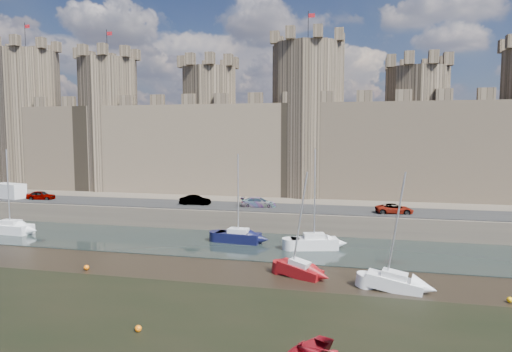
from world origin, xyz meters
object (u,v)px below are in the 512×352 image
object	(u,v)px
car_1	(195,200)
van	(9,191)
car_3	(394,209)
sailboat_1	(238,236)
car_2	(259,202)
sailboat_4	(300,269)
sailboat_0	(10,227)
sailboat_5	(395,282)
car_0	(41,195)
sailboat_2	(314,242)

from	to	relation	value
car_1	van	xyz separation A→B (m)	(-28.77, -0.35, 0.44)
car_3	sailboat_1	world-z (taller)	sailboat_1
car_2	sailboat_4	distance (m)	21.33
sailboat_0	sailboat_5	distance (m)	44.82
car_3	sailboat_4	distance (m)	20.67
car_1	sailboat_0	distance (m)	22.45
sailboat_4	van	bearing A→B (deg)	179.81
car_0	sailboat_1	distance (m)	33.05
van	car_1	bearing A→B (deg)	14.64
car_0	car_3	world-z (taller)	car_0
sailboat_0	sailboat_4	size ratio (longest dim) A/B	1.13
car_1	sailboat_2	size ratio (longest dim) A/B	0.39
van	sailboat_4	distance (m)	49.35
sailboat_2	sailboat_5	world-z (taller)	sailboat_2
car_3	sailboat_2	distance (m)	12.78
car_3	sailboat_2	xyz separation A→B (m)	(-8.54, -9.23, -2.28)
car_3	car_2	bearing A→B (deg)	78.48
sailboat_4	sailboat_1	bearing A→B (deg)	151.02
car_1	sailboat_5	world-z (taller)	sailboat_5
sailboat_1	sailboat_5	distance (m)	19.78
car_0	sailboat_5	world-z (taller)	sailboat_5
sailboat_1	car_0	bearing A→B (deg)	169.66
sailboat_0	van	bearing A→B (deg)	134.48
sailboat_0	sailboat_1	world-z (taller)	sailboat_0
car_3	sailboat_4	world-z (taller)	sailboat_4
sailboat_2	sailboat_5	xyz separation A→B (m)	(7.31, -10.94, -0.15)
car_0	sailboat_0	xyz separation A→B (m)	(3.91, -10.47, -2.38)
sailboat_0	sailboat_1	xyz separation A→B (m)	(27.91, 1.86, -0.01)
car_0	car_1	xyz separation A→B (m)	(23.37, 0.47, 0.00)
sailboat_0	car_1	bearing A→B (deg)	32.51
car_2	van	world-z (taller)	van
sailboat_0	sailboat_5	bearing A→B (deg)	-9.85
car_1	sailboat_2	distance (m)	19.82
car_2	sailboat_5	size ratio (longest dim) A/B	0.49
car_2	car_0	bearing A→B (deg)	86.32
sailboat_4	sailboat_5	bearing A→B (deg)	10.53
car_0	sailboat_0	bearing A→B (deg)	-167.80
sailboat_1	sailboat_0	bearing A→B (deg)	-171.38
sailboat_2	sailboat_4	size ratio (longest dim) A/B	1.16
sailboat_5	sailboat_1	bearing A→B (deg)	153.46
car_3	van	xyz separation A→B (m)	(-54.20, 0.51, 0.50)
sailboat_1	van	bearing A→B (deg)	171.61
car_2	sailboat_5	world-z (taller)	sailboat_5
car_3	car_1	bearing A→B (deg)	80.13
sailboat_0	sailboat_5	world-z (taller)	sailboat_0
car_3	sailboat_2	world-z (taller)	sailboat_2
car_3	sailboat_1	xyz separation A→B (m)	(-16.98, -8.22, -2.33)
car_2	sailboat_1	distance (m)	9.58
car_2	sailboat_1	xyz separation A→B (m)	(-0.18, -9.28, -2.38)
car_1	sailboat_5	xyz separation A→B (m)	(24.21, -21.03, -2.49)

